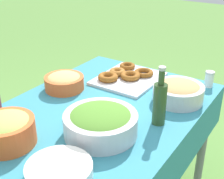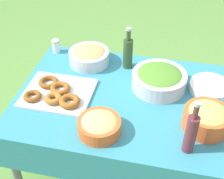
{
  "view_description": "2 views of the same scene",
  "coord_description": "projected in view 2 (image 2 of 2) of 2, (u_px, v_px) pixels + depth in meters",
  "views": [
    {
      "loc": [
        1.11,
        0.81,
        1.51
      ],
      "look_at": [
        -0.03,
        0.06,
        0.85
      ],
      "focal_mm": 50.0,
      "sensor_mm": 36.0,
      "label": 1
    },
    {
      "loc": [
        0.22,
        -1.37,
        1.91
      ],
      "look_at": [
        -0.07,
        -0.07,
        0.83
      ],
      "focal_mm": 50.0,
      "sensor_mm": 36.0,
      "label": 2
    }
  ],
  "objects": [
    {
      "name": "pasta_bowl",
      "position": [
        99.0,
        125.0,
        1.57
      ],
      "size": [
        0.22,
        0.22,
        0.1
      ],
      "color": "#E05B28",
      "rests_on": "picnic_table"
    },
    {
      "name": "salad_bowl",
      "position": [
        159.0,
        79.0,
        1.85
      ],
      "size": [
        0.32,
        0.32,
        0.12
      ],
      "color": "silver",
      "rests_on": "picnic_table"
    },
    {
      "name": "olive_oil_bottle",
      "position": [
        128.0,
        52.0,
        1.99
      ],
      "size": [
        0.06,
        0.06,
        0.28
      ],
      "color": "#2D4723",
      "rests_on": "picnic_table"
    },
    {
      "name": "salt_shaker",
      "position": [
        56.0,
        46.0,
        2.17
      ],
      "size": [
        0.05,
        0.05,
        0.09
      ],
      "color": "white",
      "rests_on": "picnic_table"
    },
    {
      "name": "bread_bowl",
      "position": [
        89.0,
        56.0,
        2.06
      ],
      "size": [
        0.27,
        0.27,
        0.11
      ],
      "color": "silver",
      "rests_on": "picnic_table"
    },
    {
      "name": "picnic_table",
      "position": [
        126.0,
        109.0,
        1.88
      ],
      "size": [
        1.27,
        0.91,
        0.73
      ],
      "color": "teal",
      "rests_on": "ground_plane"
    },
    {
      "name": "ground_plane",
      "position": [
        123.0,
        173.0,
        2.28
      ],
      "size": [
        14.0,
        14.0,
        0.0
      ],
      "primitive_type": "plane",
      "color": "#609342"
    },
    {
      "name": "donut_platter",
      "position": [
        57.0,
        93.0,
        1.82
      ],
      "size": [
        0.4,
        0.34,
        0.05
      ],
      "color": "silver",
      "rests_on": "picnic_table"
    },
    {
      "name": "fruit_bowl",
      "position": [
        207.0,
        118.0,
        1.58
      ],
      "size": [
        0.24,
        0.24,
        0.13
      ],
      "color": "#E05B28",
      "rests_on": "picnic_table"
    },
    {
      "name": "plate_stack",
      "position": [
        210.0,
        88.0,
        1.85
      ],
      "size": [
        0.25,
        0.25,
        0.05
      ],
      "color": "white",
      "rests_on": "picnic_table"
    },
    {
      "name": "wine_bottle",
      "position": [
        191.0,
        132.0,
        1.44
      ],
      "size": [
        0.06,
        0.06,
        0.3
      ],
      "color": "maroon",
      "rests_on": "picnic_table"
    }
  ]
}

